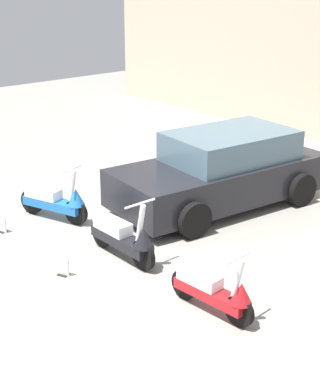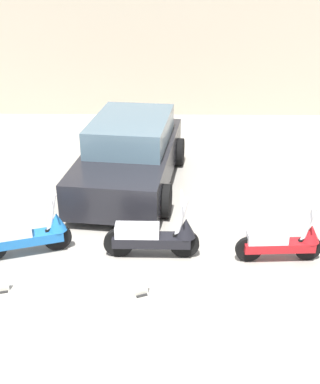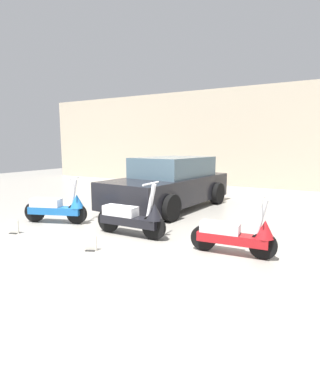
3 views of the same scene
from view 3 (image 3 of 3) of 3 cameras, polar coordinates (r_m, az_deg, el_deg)
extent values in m
plane|color=#9E998E|center=(5.35, -10.02, -9.76)|extent=(28.00, 28.00, 0.00)
cube|color=beige|center=(12.87, 14.11, 10.00)|extent=(19.60, 0.12, 4.02)
cylinder|color=black|center=(6.78, -15.58, -4.00)|extent=(0.45, 0.22, 0.45)
cylinder|color=black|center=(7.25, -22.76, -3.54)|extent=(0.45, 0.22, 0.45)
cube|color=#1E66B2|center=(6.99, -19.32, -3.32)|extent=(1.20, 0.63, 0.16)
cube|color=white|center=(7.06, -20.89, -1.91)|extent=(0.71, 0.46, 0.18)
cylinder|color=white|center=(6.71, -16.15, -0.21)|extent=(0.22, 0.14, 0.64)
cylinder|color=white|center=(6.67, -16.27, 2.48)|extent=(0.20, 0.50, 0.03)
cone|color=#1E66B2|center=(6.71, -15.55, -1.67)|extent=(0.38, 0.38, 0.29)
cylinder|color=black|center=(5.45, -1.21, -6.72)|extent=(0.46, 0.08, 0.46)
cylinder|color=black|center=(6.01, -9.81, -5.37)|extent=(0.46, 0.08, 0.46)
cube|color=black|center=(5.70, -5.73, -5.47)|extent=(1.21, 0.29, 0.16)
cube|color=white|center=(5.78, -7.55, -3.55)|extent=(0.68, 0.28, 0.18)
cylinder|color=white|center=(5.37, -1.73, -1.85)|extent=(0.21, 0.08, 0.66)
cylinder|color=white|center=(5.32, -1.75, 1.62)|extent=(0.04, 0.54, 0.03)
cone|color=black|center=(5.37, -1.05, -3.77)|extent=(0.31, 0.31, 0.30)
cylinder|color=black|center=(4.81, 19.02, -9.66)|extent=(0.42, 0.10, 0.42)
cylinder|color=black|center=(4.97, 8.28, -8.65)|extent=(0.42, 0.10, 0.42)
cube|color=#B2191E|center=(4.85, 13.58, -8.61)|extent=(1.10, 0.32, 0.14)
cube|color=white|center=(4.85, 11.37, -6.65)|extent=(0.62, 0.28, 0.16)
cylinder|color=white|center=(4.70, 18.69, -4.77)|extent=(0.20, 0.08, 0.59)
cylinder|color=white|center=(4.64, 18.86, -1.24)|extent=(0.06, 0.48, 0.03)
cone|color=#B2191E|center=(4.73, 19.38, -6.69)|extent=(0.29, 0.29, 0.27)
cube|color=black|center=(8.20, 1.65, 0.53)|extent=(2.16, 4.23, 0.68)
cube|color=slate|center=(8.34, 2.60, 4.84)|extent=(1.75, 2.43, 0.53)
cylinder|color=black|center=(6.72, 2.00, -3.04)|extent=(0.29, 0.64, 0.62)
cylinder|color=black|center=(7.80, -8.87, -1.48)|extent=(0.29, 0.64, 0.62)
cylinder|color=black|center=(8.90, 10.85, -0.25)|extent=(0.29, 0.64, 0.62)
cylinder|color=black|center=(9.74, 1.41, 0.68)|extent=(0.29, 0.64, 0.62)
cube|color=black|center=(6.54, -25.98, -7.02)|extent=(0.19, 0.16, 0.01)
cube|color=silver|center=(6.51, -26.06, -5.97)|extent=(0.20, 0.08, 0.26)
cube|color=black|center=(5.10, -13.05, -10.71)|extent=(0.19, 0.17, 0.01)
cube|color=silver|center=(5.06, -13.10, -9.39)|extent=(0.20, 0.10, 0.26)
camera|label=1|loc=(4.17, 128.12, 30.48)|focal=55.00mm
camera|label=2|loc=(4.21, -101.07, 35.06)|focal=45.00mm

